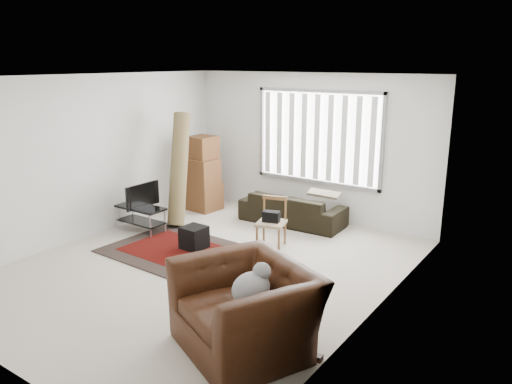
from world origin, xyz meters
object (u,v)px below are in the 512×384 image
Objects in this scene: side_chair at (272,220)px; armchair at (246,303)px; sofa at (293,204)px; moving_boxes at (203,176)px; tv_stand at (141,213)px.

armchair is at bearing -78.40° from side_chair.
armchair is (1.71, -3.82, 0.14)m from sofa.
moving_boxes is at bearing 140.53° from side_chair.
sofa is 1.25m from side_chair.
tv_stand is at bearing -179.54° from side_chair.
moving_boxes is 2.46m from side_chair.
armchair is (3.63, -3.57, -0.17)m from moving_boxes.
tv_stand is 0.47× the size of sofa.
moving_boxes is at bearing 160.32° from armchair.
sofa is at bearing 44.17° from tv_stand.
tv_stand is 2.71m from sofa.
sofa is at bearing 138.99° from armchair.
armchair reaches higher than tv_stand.
armchair is (1.38, -2.61, 0.07)m from side_chair.
side_chair is at bearing -23.19° from moving_boxes.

